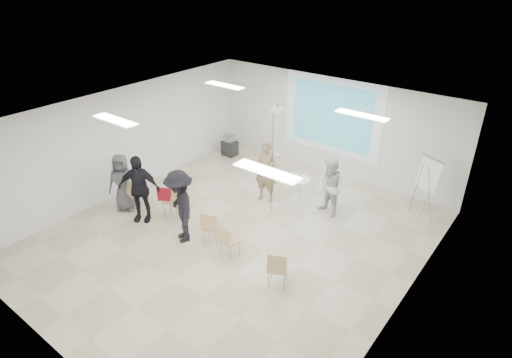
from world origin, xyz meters
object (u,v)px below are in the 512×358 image
Objects in this scene: chair_far_left at (133,191)px; chair_left_mid at (171,198)px; chair_right_inner at (228,239)px; flipchart_easel at (429,174)px; pedestal_table at (298,189)px; audience_left at (138,184)px; chair_left_inner at (177,202)px; chair_center at (211,225)px; laptop at (181,202)px; player_right at (330,185)px; av_cart at (230,146)px; player_left at (266,167)px; audience_mid at (180,202)px; audience_outer at (122,179)px; chair_right_far at (278,267)px.

chair_far_left is 1.00× the size of chair_left_mid.
flipchart_easel reaches higher than chair_right_inner.
chair_left_mid reaches higher than pedestal_table.
chair_left_inner is at bearing 3.88° from audience_left.
chair_center reaches higher than laptop.
player_right reaches higher than av_cart.
chair_left_mid is at bearing 29.67° from laptop.
chair_left_mid is at bearing -122.03° from player_right.
chair_left_mid is 6.52m from flipchart_easel.
chair_left_mid is (-2.17, -2.67, 0.14)m from pedestal_table.
player_left is at bearing 56.33° from chair_far_left.
chair_center is 0.42× the size of audience_mid.
chair_left_mid is 1.19m from audience_mid.
chair_far_left is 4.26m from av_cart.
audience_outer is at bearing -137.93° from pedestal_table.
laptop is (-2.03, 0.50, 0.01)m from chair_right_inner.
player_right is at bearing 2.80° from player_left.
chair_center is 2.11m from chair_right_far.
player_right reaches higher than laptop.
player_left is at bearing 65.16° from chair_left_inner.
audience_outer is at bearing -175.50° from chair_right_inner.
chair_left_inner is at bearing -120.10° from player_right.
player_left reaches higher than audience_outer.
pedestal_table is 0.81× the size of chair_left_mid.
chair_far_left reaches higher than chair_right_inner.
player_right is at bearing -4.50° from pedestal_table.
pedestal_table is at bearing 53.55° from chair_far_left.
pedestal_table is at bearing -19.51° from av_cart.
audience_left is (-1.94, -2.74, 0.01)m from player_left.
audience_mid is at bearing 5.71° from chair_far_left.
chair_center is 5.12m from av_cart.
chair_right_far is (4.80, -0.16, -0.05)m from chair_far_left.
audience_mid is (0.72, -0.55, 0.50)m from chair_left_inner.
chair_left_mid is 0.27m from laptop.
audience_mid is 2.26m from audience_outer.
laptop is at bearing 2.17° from chair_left_mid.
av_cart is at bearing 104.74° from chair_far_left.
player_left is at bearing 111.32° from chair_right_inner.
audience_mid is (-1.22, -3.20, 0.62)m from pedestal_table.
chair_left_mid is 1.08× the size of chair_center.
audience_mid is at bearing -175.93° from chair_center.
chair_right_inner is (0.85, -2.58, -0.54)m from player_left.
player_right is 0.86× the size of audience_mid.
pedestal_table is 3.45m from chair_left_mid.
chair_left_mid is 4.14m from av_cart.
chair_right_far is (3.71, -0.51, -0.05)m from chair_left_mid.
player_left reaches higher than chair_far_left.
laptop is 0.16× the size of audience_left.
audience_mid is at bearing -33.46° from chair_left_inner.
chair_left_inner is at bearing -128.20° from player_left.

